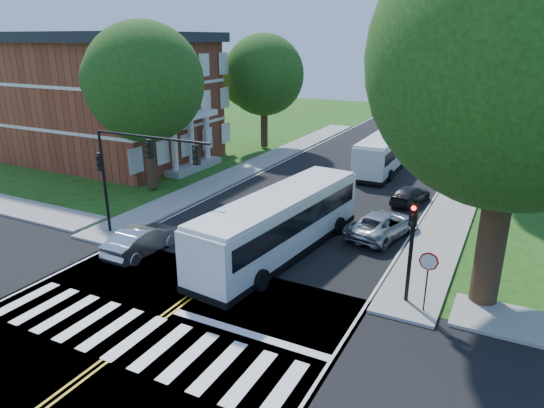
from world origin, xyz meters
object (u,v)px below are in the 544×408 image
Objects in this scene: bus_lead at (281,223)px; dark_sedan at (410,195)px; signal_ne at (412,237)px; hatchback at (143,240)px; signal_nw at (134,162)px; suv at (382,224)px; bus_follow at (386,151)px.

bus_lead is 11.73m from dark_sedan.
signal_ne is 1.00× the size of hatchback.
suv is at bearing 30.44° from signal_nw.
signal_nw is 3.96m from hatchback.
bus_follow is 2.25× the size of suv.
signal_ne is 21.89m from bus_follow.
signal_nw is 22.43m from bus_follow.
hatchback is 12.75m from suv.
suv is (10.16, 7.71, -0.03)m from hatchback.
signal_ne is 1.12× the size of dark_sedan.
dark_sedan is at bearing 101.57° from signal_ne.
signal_ne reaches higher than bus_follow.
signal_nw is 1.81× the size of dark_sedan.
signal_nw is at bearing -179.95° from signal_ne.
signal_ne reaches higher than bus_lead.
hatchback is (-6.21, -3.15, -0.93)m from bus_lead.
bus_lead is 18.85m from bus_follow.
signal_nw is 13.57m from suv.
bus_lead is at bearing 163.12° from signal_ne.
bus_lead is (7.32, 2.06, -2.71)m from signal_nw.
hatchback is at bearing 32.98° from bus_lead.
dark_sedan is at bearing -125.11° from hatchback.
signal_ne reaches higher than hatchback.
bus_lead is 2.46× the size of suv.
signal_ne is 13.18m from hatchback.
hatchback is (1.11, -1.09, -3.64)m from signal_nw.
signal_nw reaches higher than suv.
bus_lead is 7.02m from hatchback.
signal_nw is at bearing 44.16° from suv.
signal_ne is at bearing 169.20° from bus_lead.
bus_follow is at bearing -105.56° from hatchback.
bus_follow is 22.96m from hatchback.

